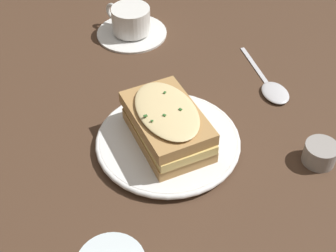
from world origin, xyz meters
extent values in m
plane|color=#473021|center=(0.00, 0.00, 0.00)|extent=(2.40, 2.40, 0.00)
cylinder|color=white|center=(-0.03, -0.01, 0.01)|extent=(0.21, 0.21, 0.01)
torus|color=white|center=(-0.03, -0.01, 0.01)|extent=(0.23, 0.23, 0.01)
cube|color=#B2844C|center=(-0.03, -0.01, 0.02)|extent=(0.17, 0.13, 0.02)
cube|color=#E0C16B|center=(-0.03, -0.01, 0.04)|extent=(0.17, 0.12, 0.02)
cube|color=#B2844C|center=(-0.03, -0.01, 0.06)|extent=(0.17, 0.13, 0.02)
ellipsoid|color=beige|center=(-0.03, -0.01, 0.07)|extent=(0.15, 0.11, 0.01)
cube|color=#2D6028|center=(-0.02, 0.01, 0.08)|extent=(0.01, 0.01, 0.00)
cube|color=#2D6028|center=(-0.02, -0.05, 0.08)|extent=(0.00, 0.01, 0.00)
cube|color=#2D6028|center=(-0.01, -0.04, 0.08)|extent=(0.00, 0.00, 0.00)
cube|color=#2D6028|center=(-0.06, -0.01, 0.08)|extent=(0.01, 0.01, 0.00)
cube|color=#2D6028|center=(-0.01, -0.02, 0.08)|extent=(0.01, 0.01, 0.00)
cylinder|color=white|center=(-0.35, -0.02, 0.00)|extent=(0.14, 0.14, 0.01)
cylinder|color=white|center=(-0.35, -0.02, 0.03)|extent=(0.08, 0.08, 0.05)
cylinder|color=#381E0F|center=(-0.35, -0.02, 0.05)|extent=(0.06, 0.06, 0.00)
torus|color=white|center=(-0.39, -0.06, 0.03)|extent=(0.03, 0.03, 0.04)
cube|color=silver|center=(-0.20, 0.19, 0.00)|extent=(0.12, 0.02, 0.00)
ellipsoid|color=silver|center=(-0.11, 0.20, 0.01)|extent=(0.07, 0.05, 0.01)
cylinder|color=gray|center=(0.05, 0.21, 0.02)|extent=(0.05, 0.05, 0.03)
camera|label=1|loc=(0.47, -0.11, 0.54)|focal=50.00mm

